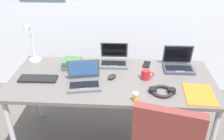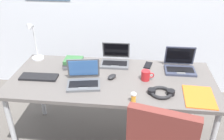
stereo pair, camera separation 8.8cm
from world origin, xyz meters
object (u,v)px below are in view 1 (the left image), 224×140
object	(u,v)px
desk_lamp	(31,43)
paper_folder_back_left	(199,94)
pill_bottle	(136,97)
laptop_back_right	(114,60)
external_keyboard	(38,79)
cell_phone	(147,64)
computer_mouse	(112,77)
headphones	(162,91)
laptop_far_corner	(84,80)
laptop_center	(178,64)
coffee_mug	(146,75)
book_stack	(72,64)

from	to	relation	value
desk_lamp	paper_folder_back_left	bearing A→B (deg)	-18.35
paper_folder_back_left	pill_bottle	bearing A→B (deg)	-166.76
pill_bottle	desk_lamp	bearing A→B (deg)	148.22
laptop_back_right	external_keyboard	size ratio (longest dim) A/B	0.83
laptop_back_right	pill_bottle	xyz separation A→B (m)	(0.19, -0.63, -0.00)
pill_bottle	cell_phone	bearing A→B (deg)	78.64
cell_phone	paper_folder_back_left	size ratio (longest dim) A/B	0.44
computer_mouse	pill_bottle	xyz separation A→B (m)	(0.20, -0.34, 0.02)
headphones	pill_bottle	xyz separation A→B (m)	(-0.22, -0.13, 0.03)
laptop_far_corner	cell_phone	size ratio (longest dim) A/B	2.28
desk_lamp	laptop_far_corner	world-z (taller)	desk_lamp
laptop_far_corner	cell_phone	xyz separation A→B (m)	(0.55, 0.40, -0.04)
laptop_back_right	computer_mouse	size ratio (longest dim) A/B	2.85
laptop_center	coffee_mug	distance (m)	0.39
desk_lamp	laptop_back_right	world-z (taller)	desk_lamp
desk_lamp	laptop_back_right	size ratio (longest dim) A/B	1.46
pill_bottle	laptop_far_corner	bearing A→B (deg)	152.96
laptop_back_right	desk_lamp	bearing A→B (deg)	-179.13
desk_lamp	laptop_far_corner	xyz separation A→B (m)	(0.57, -0.40, -0.15)
external_keyboard	headphones	distance (m)	1.07
pill_bottle	book_stack	distance (m)	0.78
headphones	book_stack	world-z (taller)	book_stack
laptop_far_corner	pill_bottle	bearing A→B (deg)	-27.04
desk_lamp	laptop_center	world-z (taller)	desk_lamp
headphones	laptop_back_right	bearing A→B (deg)	129.40
headphones	pill_bottle	distance (m)	0.25
laptop_far_corner	laptop_back_right	xyz separation A→B (m)	(0.23, 0.41, -0.00)
laptop_far_corner	laptop_back_right	distance (m)	0.47
cell_phone	headphones	xyz separation A→B (m)	(0.09, -0.49, 0.01)
laptop_far_corner	coffee_mug	xyz separation A→B (m)	(0.52, 0.12, 0.00)
laptop_center	headphones	bearing A→B (deg)	-114.99
laptop_center	pill_bottle	bearing A→B (deg)	-126.50
cell_phone	pill_bottle	bearing A→B (deg)	-88.78
coffee_mug	headphones	bearing A→B (deg)	-59.99
computer_mouse	paper_folder_back_left	xyz separation A→B (m)	(0.71, -0.22, -0.01)
headphones	book_stack	bearing A→B (deg)	154.55
laptop_back_right	book_stack	size ratio (longest dim) A/B	1.29
laptop_center	computer_mouse	size ratio (longest dim) A/B	2.90
cell_phone	laptop_far_corner	bearing A→B (deg)	-131.45
headphones	coffee_mug	size ratio (longest dim) A/B	1.89
book_stack	paper_folder_back_left	xyz separation A→B (m)	(1.10, -0.40, -0.04)
desk_lamp	laptop_center	bearing A→B (deg)	-2.31
external_keyboard	cell_phone	bearing A→B (deg)	18.20
laptop_center	external_keyboard	size ratio (longest dim) A/B	0.84
desk_lamp	book_stack	world-z (taller)	desk_lamp
laptop_center	headphones	world-z (taller)	laptop_center
book_stack	coffee_mug	world-z (taller)	coffee_mug
desk_lamp	coffee_mug	xyz separation A→B (m)	(1.10, -0.28, -0.15)
laptop_center	coffee_mug	bearing A→B (deg)	-144.99
laptop_back_right	cell_phone	distance (m)	0.32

